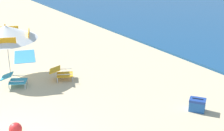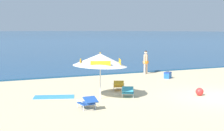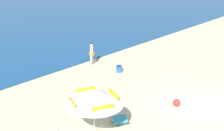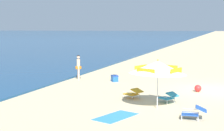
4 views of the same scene
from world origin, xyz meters
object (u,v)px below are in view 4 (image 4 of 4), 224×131
beach_towel (116,117)px  cooler_box (115,78)px  lounge_chair_beside_umbrella (194,112)px  beach_ball (198,88)px  beach_umbrella_striped_main (158,67)px  lounge_chair_under_umbrella (168,97)px  lounge_chair_facing_sea (133,93)px  person_standing_near_shore (78,66)px

beach_towel → cooler_box: bearing=18.3°
lounge_chair_beside_umbrella → beach_ball: bearing=2.6°
beach_umbrella_striped_main → lounge_chair_beside_umbrella: (-1.20, -1.57, -1.44)m
lounge_chair_under_umbrella → lounge_chair_facing_sea: bearing=76.9°
beach_umbrella_striped_main → lounge_chair_beside_umbrella: beach_umbrella_striped_main is taller
beach_umbrella_striped_main → beach_ball: beach_umbrella_striped_main is taller
person_standing_near_shore → cooler_box: bearing=-86.2°
lounge_chair_under_umbrella → beach_ball: 3.33m
lounge_chair_beside_umbrella → beach_ball: lounge_chair_beside_umbrella is taller
lounge_chair_under_umbrella → cooler_box: size_ratio=1.67×
person_standing_near_shore → beach_ball: 7.77m
beach_umbrella_striped_main → person_standing_near_shore: beach_umbrella_striped_main is taller
beach_ball → beach_towel: beach_ball is taller
lounge_chair_beside_umbrella → beach_towel: (-0.53, 2.80, -0.27)m
lounge_chair_facing_sea → beach_towel: bearing=-176.3°
lounge_chair_under_umbrella → beach_ball: bearing=-18.6°
lounge_chair_beside_umbrella → person_standing_near_shore: bearing=47.0°
lounge_chair_beside_umbrella → lounge_chair_facing_sea: lounge_chair_beside_umbrella is taller
lounge_chair_under_umbrella → person_standing_near_shore: bearing=53.2°
beach_umbrella_striped_main → cooler_box: 7.49m
lounge_chair_facing_sea → cooler_box: size_ratio=1.66×
beach_ball → beach_towel: bearing=157.4°
lounge_chair_under_umbrella → cooler_box: 6.48m
lounge_chair_facing_sea → beach_towel: 3.38m
beach_umbrella_striped_main → lounge_chair_under_umbrella: size_ratio=3.26×
lounge_chair_under_umbrella → lounge_chair_facing_sea: (0.39, 1.70, 0.00)m
person_standing_near_shore → beach_towel: 9.32m
person_standing_near_shore → cooler_box: size_ratio=2.64×
lounge_chair_beside_umbrella → cooler_box: size_ratio=1.51×
lounge_chair_under_umbrella → beach_towel: lounge_chair_under_umbrella is taller
lounge_chair_beside_umbrella → beach_ball: (5.59, 0.26, -0.09)m
lounge_chair_facing_sea → cooler_box: (4.61, 2.41, -0.07)m
cooler_box → beach_ball: cooler_box is taller
lounge_chair_under_umbrella → lounge_chair_beside_umbrella: size_ratio=1.11×
beach_umbrella_striped_main → beach_towel: size_ratio=1.84×
beach_umbrella_striped_main → lounge_chair_beside_umbrella: 2.44m
beach_towel → person_standing_near_shore: bearing=32.7°
beach_umbrella_striped_main → cooler_box: beach_umbrella_striped_main is taller
beach_umbrella_striped_main → lounge_chair_under_umbrella: bearing=-11.5°
beach_umbrella_striped_main → beach_towel: bearing=144.6°
beach_umbrella_striped_main → beach_towel: 2.73m
beach_ball → lounge_chair_facing_sea: bearing=135.0°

